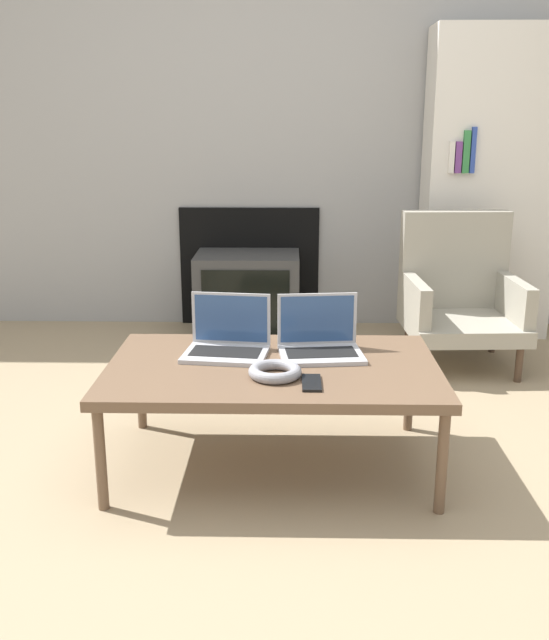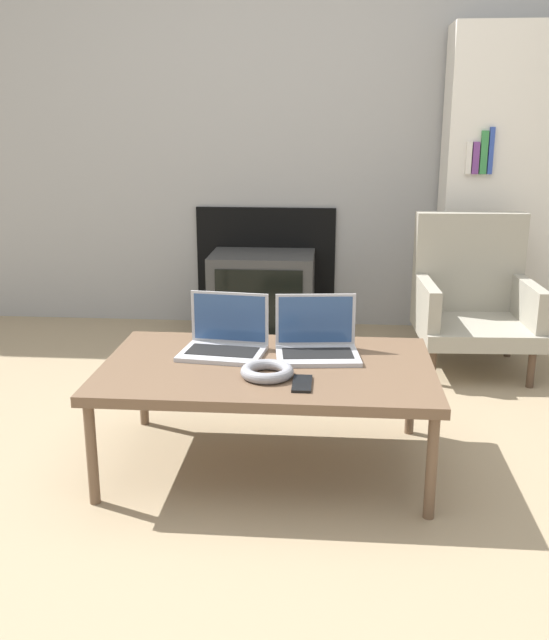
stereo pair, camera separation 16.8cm
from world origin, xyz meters
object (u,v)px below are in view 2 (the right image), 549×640
at_px(headphones, 267,371).
at_px(phone, 302,384).
at_px(armchair, 472,295).
at_px(tv, 262,294).
at_px(laptop_left, 225,340).
at_px(laptop_right, 317,342).

height_order(headphones, phone, headphones).
bearing_deg(headphones, armchair, 55.36).
xyz_separation_m(phone, tv, (-0.32, 1.85, -0.16)).
bearing_deg(tv, laptop_left, -89.44).
bearing_deg(tv, headphones, -83.76).
bearing_deg(laptop_right, laptop_left, 173.76).
distance_m(phone, armchair, 1.61).
relative_size(laptop_left, armchair, 0.42).
bearing_deg(laptop_right, tv, 96.77).
bearing_deg(armchair, laptop_right, -127.80).
xyz_separation_m(headphones, tv, (-0.20, 1.79, -0.17)).
relative_size(laptop_right, tv, 0.54).
distance_m(laptop_right, armchair, 1.32).
distance_m(tv, armchair, 1.21).
relative_size(laptop_right, phone, 2.17).
height_order(headphones, tv, tv).
distance_m(headphones, tv, 1.81).
height_order(laptop_right, headphones, laptop_right).
bearing_deg(laptop_left, armchair, 51.22).
relative_size(headphones, phone, 1.21).
height_order(phone, armchair, armchair).
distance_m(headphones, armchair, 1.62).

